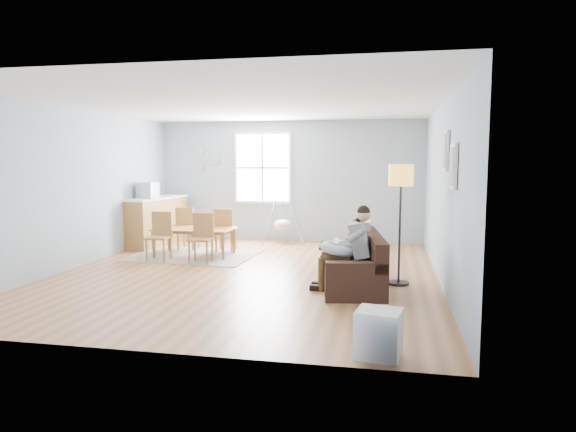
% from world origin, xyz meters
% --- Properties ---
extents(room, '(8.40, 9.40, 3.90)m').
position_xyz_m(room, '(0.00, 0.00, 2.42)').
color(room, '#956135').
extents(window, '(1.32, 0.08, 1.62)m').
position_xyz_m(window, '(-0.60, 3.46, 1.65)').
color(window, white).
rests_on(window, room).
extents(pictures, '(0.05, 1.34, 0.74)m').
position_xyz_m(pictures, '(2.97, -1.05, 1.85)').
color(pictures, white).
rests_on(pictures, room).
extents(wall_plates, '(0.67, 0.02, 0.66)m').
position_xyz_m(wall_plates, '(-2.00, 3.47, 1.83)').
color(wall_plates, '#8896A3').
rests_on(wall_plates, room).
extents(sofa, '(1.06, 1.98, 0.76)m').
position_xyz_m(sofa, '(1.77, -0.51, 0.27)').
color(sofa, black).
rests_on(sofa, room).
extents(green_throw, '(0.90, 0.79, 0.04)m').
position_xyz_m(green_throw, '(1.61, 0.10, 0.49)').
color(green_throw, '#16611C').
rests_on(green_throw, sofa).
extents(beige_pillow, '(0.15, 0.44, 0.43)m').
position_xyz_m(beige_pillow, '(1.90, 0.00, 0.68)').
color(beige_pillow, tan).
rests_on(beige_pillow, sofa).
extents(father, '(0.83, 0.38, 1.21)m').
position_xyz_m(father, '(1.69, -0.80, 0.64)').
color(father, gray).
rests_on(father, sofa).
extents(nursing_pillow, '(0.55, 0.54, 0.21)m').
position_xyz_m(nursing_pillow, '(1.55, -0.82, 0.60)').
color(nursing_pillow, silver).
rests_on(nursing_pillow, father).
extents(infant, '(0.21, 0.35, 0.13)m').
position_xyz_m(infant, '(1.54, -0.79, 0.67)').
color(infant, silver).
rests_on(infant, nursing_pillow).
extents(toddler, '(0.50, 0.25, 0.77)m').
position_xyz_m(toddler, '(1.68, -0.35, 0.65)').
color(toddler, silver).
rests_on(toddler, sofa).
extents(floor_lamp, '(0.36, 0.36, 1.76)m').
position_xyz_m(floor_lamp, '(2.39, -0.29, 1.46)').
color(floor_lamp, black).
rests_on(floor_lamp, room).
extents(storage_cube, '(0.46, 0.42, 0.45)m').
position_xyz_m(storage_cube, '(2.15, -3.20, 0.22)').
color(storage_cube, white).
rests_on(storage_cube, room).
extents(rug, '(2.35, 1.82, 0.01)m').
position_xyz_m(rug, '(-1.42, 1.28, 0.01)').
color(rug, gray).
rests_on(rug, room).
extents(dining_table, '(1.51, 0.85, 0.53)m').
position_xyz_m(dining_table, '(-1.42, 1.28, 0.27)').
color(dining_table, brown).
rests_on(dining_table, rug).
extents(chair_sw, '(0.42, 0.42, 0.89)m').
position_xyz_m(chair_sw, '(-1.86, 0.74, 0.50)').
color(chair_sw, '#A47038').
rests_on(chair_sw, rug).
extents(chair_se, '(0.42, 0.42, 0.88)m').
position_xyz_m(chair_se, '(-1.04, 0.70, 0.50)').
color(chair_se, '#A47038').
rests_on(chair_se, rug).
extents(chair_nw, '(0.40, 0.40, 0.88)m').
position_xyz_m(chair_nw, '(-1.80, 1.85, 0.49)').
color(chair_nw, '#A47038').
rests_on(chair_nw, rug).
extents(chair_ne, '(0.40, 0.40, 0.87)m').
position_xyz_m(chair_ne, '(-0.98, 1.82, 0.49)').
color(chair_ne, '#A47038').
rests_on(chair_ne, rug).
extents(counter, '(0.74, 1.89, 1.03)m').
position_xyz_m(counter, '(-2.70, 2.38, 0.52)').
color(counter, brown).
rests_on(counter, room).
extents(monitor, '(0.39, 0.37, 0.34)m').
position_xyz_m(monitor, '(-2.72, 2.03, 1.20)').
color(monitor, '#A3A2A7').
rests_on(monitor, counter).
extents(baby_swing, '(1.10, 1.12, 0.95)m').
position_xyz_m(baby_swing, '(-0.07, 3.10, 0.42)').
color(baby_swing, '#A3A2A7').
rests_on(baby_swing, room).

